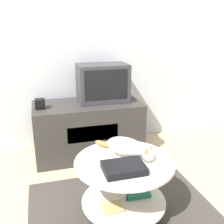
{
  "coord_description": "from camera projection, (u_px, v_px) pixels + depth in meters",
  "views": [
    {
      "loc": [
        -0.54,
        -1.48,
        1.37
      ],
      "look_at": [
        0.07,
        0.68,
        0.63
      ],
      "focal_mm": 42.0,
      "sensor_mm": 36.0,
      "label": 1
    }
  ],
  "objects": [
    {
      "name": "speaker",
      "position": [
        40.0,
        104.0,
        2.59
      ],
      "size": [
        0.1,
        0.1,
        0.1
      ],
      "color": "black",
      "rests_on": "tv_stand"
    },
    {
      "name": "cat",
      "position": [
        127.0,
        147.0,
        1.9
      ],
      "size": [
        0.36,
        0.42,
        0.13
      ],
      "rotation": [
        0.0,
        0.0,
        -0.88
      ],
      "color": "silver",
      "rests_on": "coffee_table"
    },
    {
      "name": "dvd_box",
      "position": [
        124.0,
        168.0,
        1.7
      ],
      "size": [
        0.27,
        0.2,
        0.05
      ],
      "color": "black",
      "rests_on": "coffee_table"
    },
    {
      "name": "ground_plane",
      "position": [
        127.0,
        222.0,
        1.92
      ],
      "size": [
        12.0,
        12.0,
        0.0
      ],
      "primitive_type": "plane",
      "color": "tan"
    },
    {
      "name": "rug",
      "position": [
        127.0,
        221.0,
        1.92
      ],
      "size": [
        1.41,
        1.32,
        0.02
      ],
      "color": "#3D3833",
      "rests_on": "ground_plane"
    },
    {
      "name": "coffee_table",
      "position": [
        124.0,
        181.0,
        1.89
      ],
      "size": [
        0.7,
        0.7,
        0.45
      ],
      "color": "#B2B2B7",
      "rests_on": "rug"
    },
    {
      "name": "wall_back",
      "position": [
        85.0,
        33.0,
        2.91
      ],
      "size": [
        8.0,
        0.05,
        2.6
      ],
      "color": "silver",
      "rests_on": "ground_plane"
    },
    {
      "name": "tv",
      "position": [
        103.0,
        83.0,
        2.8
      ],
      "size": [
        0.53,
        0.34,
        0.4
      ],
      "color": "#333338",
      "rests_on": "tv_stand"
    },
    {
      "name": "tv_stand",
      "position": [
        88.0,
        129.0,
        2.88
      ],
      "size": [
        1.14,
        0.56,
        0.59
      ],
      "color": "#33302D",
      "rests_on": "ground_plane"
    }
  ]
}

